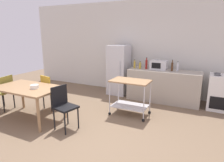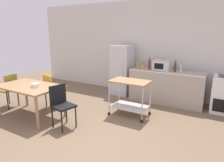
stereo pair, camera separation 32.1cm
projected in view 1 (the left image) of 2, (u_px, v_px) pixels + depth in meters
The scene contains 17 objects.
ground_plane at pixel (87, 134), 3.89m from camera, with size 12.00×12.00×0.00m, color brown.
back_wall at pixel (141, 48), 6.33m from camera, with size 8.40×0.12×2.90m, color silver.
kitchen_counter at pixel (163, 86), 5.66m from camera, with size 2.00×0.64×0.90m, color #A89E8E.
dining_table at pixel (28, 90), 4.45m from camera, with size 1.50×0.90×0.75m.
chair_black at pixel (63, 104), 4.01m from camera, with size 0.48×0.48×0.89m.
chair_olive at pixel (4, 90), 4.99m from camera, with size 0.46×0.46×0.89m.
chair_mustard at pixel (50, 90), 5.04m from camera, with size 0.48×0.48×0.89m.
stove_oven at pixel (221, 92), 5.05m from camera, with size 0.60×0.61×0.92m.
refrigerator at pixel (119, 70), 6.29m from camera, with size 0.60×0.63×1.55m.
kitchen_cart at pixel (130, 92), 4.68m from camera, with size 0.91×0.57×0.85m.
bottle_hot_sauce at pixel (135, 65), 5.86m from camera, with size 0.06×0.06×0.26m.
bottle_sesame_oil at pixel (140, 66), 5.79m from camera, with size 0.07×0.07×0.22m.
bottle_soy_sauce at pixel (146, 64), 5.73m from camera, with size 0.06×0.06×0.33m.
microwave at pixel (159, 65), 5.67m from camera, with size 0.46×0.35×0.26m.
bottle_olive_oil at pixel (172, 66), 5.43m from camera, with size 0.06×0.06×0.31m.
bottle_wine at pixel (178, 67), 5.43m from camera, with size 0.06×0.06×0.26m.
fruit_bowl at pixel (35, 87), 4.30m from camera, with size 0.18×0.18×0.08m, color white.
Camera 1 is at (2.01, -2.94, 1.95)m, focal length 31.83 mm.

